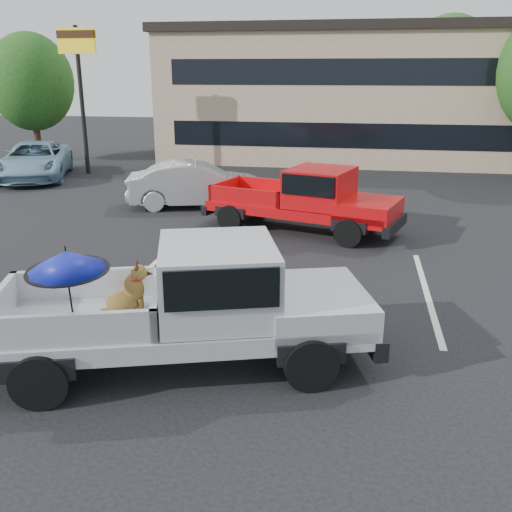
% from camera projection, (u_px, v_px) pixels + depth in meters
% --- Properties ---
extents(ground, '(90.00, 90.00, 0.00)m').
position_uv_depth(ground, '(262.00, 324.00, 10.00)').
color(ground, black).
rests_on(ground, ground).
extents(stripe_left, '(0.12, 5.00, 0.01)m').
position_uv_depth(stripe_left, '(141.00, 275.00, 12.37)').
color(stripe_left, silver).
rests_on(stripe_left, ground).
extents(stripe_right, '(0.12, 5.00, 0.01)m').
position_uv_depth(stripe_right, '(427.00, 293.00, 11.37)').
color(stripe_right, silver).
rests_on(stripe_right, ground).
extents(motel_building, '(20.40, 8.40, 6.30)m').
position_uv_depth(motel_building, '(371.00, 93.00, 28.33)').
color(motel_building, tan).
rests_on(motel_building, ground).
extents(motel_sign, '(1.60, 0.22, 6.00)m').
position_uv_depth(motel_sign, '(78.00, 60.00, 23.33)').
color(motel_sign, black).
rests_on(motel_sign, ground).
extents(tree_left, '(3.96, 3.96, 6.02)m').
position_uv_depth(tree_left, '(31.00, 82.00, 27.09)').
color(tree_left, '#332114').
rests_on(tree_left, ground).
extents(tree_back, '(4.68, 4.68, 7.11)m').
position_uv_depth(tree_back, '(449.00, 68.00, 30.12)').
color(tree_back, '#332114').
rests_on(tree_back, ground).
extents(silver_pickup, '(6.02, 3.55, 2.06)m').
position_uv_depth(silver_pickup, '(202.00, 299.00, 8.34)').
color(silver_pickup, black).
rests_on(silver_pickup, ground).
extents(red_pickup, '(5.68, 3.34, 1.77)m').
position_uv_depth(red_pickup, '(314.00, 198.00, 15.40)').
color(red_pickup, black).
rests_on(red_pickup, ground).
extents(silver_sedan, '(4.66, 2.62, 1.45)m').
position_uv_depth(silver_sedan, '(197.00, 184.00, 18.48)').
color(silver_sedan, '#A9ACB0').
rests_on(silver_sedan, ground).
extents(blue_suv, '(4.19, 5.86, 1.48)m').
position_uv_depth(blue_suv, '(35.00, 161.00, 23.31)').
color(blue_suv, '#7EA6BC').
rests_on(blue_suv, ground).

